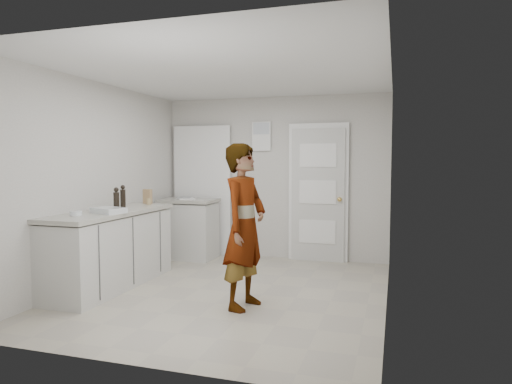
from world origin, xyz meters
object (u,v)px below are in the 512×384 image
(oil_cruet_b, at_px, (123,197))
(baking_dish, at_px, (108,211))
(person, at_px, (244,226))
(cake_mix_box, at_px, (148,196))
(oil_cruet_a, at_px, (116,199))
(egg_bowl, at_px, (76,213))
(spice_jar, at_px, (149,202))

(oil_cruet_b, height_order, baking_dish, oil_cruet_b)
(person, xyz_separation_m, cake_mix_box, (-1.81, 1.16, 0.18))
(oil_cruet_a, xyz_separation_m, baking_dish, (0.08, -0.28, -0.10))
(baking_dish, bearing_deg, oil_cruet_b, 103.14)
(cake_mix_box, bearing_deg, person, -25.31)
(person, height_order, oil_cruet_b, person)
(baking_dish, xyz_separation_m, egg_bowl, (-0.19, -0.31, -0.00))
(person, bearing_deg, oil_cruet_b, 85.04)
(cake_mix_box, xyz_separation_m, oil_cruet_a, (0.08, -0.85, 0.03))
(person, height_order, oil_cruet_a, person)
(oil_cruet_a, bearing_deg, spice_jar, 87.83)
(baking_dish, bearing_deg, spice_jar, 93.34)
(person, relative_size, spice_jar, 19.24)
(egg_bowl, bearing_deg, spice_jar, 83.99)
(person, height_order, cake_mix_box, person)
(person, xyz_separation_m, baking_dish, (-1.65, 0.03, 0.10))
(baking_dish, height_order, egg_bowl, baking_dish)
(spice_jar, relative_size, baking_dish, 0.21)
(cake_mix_box, distance_m, oil_cruet_b, 0.68)
(person, relative_size, egg_bowl, 13.09)
(person, distance_m, oil_cruet_b, 1.83)
(cake_mix_box, bearing_deg, oil_cruet_a, -77.47)
(cake_mix_box, xyz_separation_m, egg_bowl, (-0.03, -1.44, -0.08))
(egg_bowl, bearing_deg, cake_mix_box, 88.62)
(egg_bowl, bearing_deg, oil_cruet_a, 79.53)
(baking_dish, bearing_deg, egg_bowl, -121.92)
(egg_bowl, bearing_deg, baking_dish, 58.08)
(oil_cruet_a, height_order, egg_bowl, oil_cruet_a)
(person, bearing_deg, cake_mix_box, 67.77)
(spice_jar, relative_size, oil_cruet_a, 0.32)
(oil_cruet_a, height_order, baking_dish, oil_cruet_a)
(person, relative_size, oil_cruet_b, 5.74)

